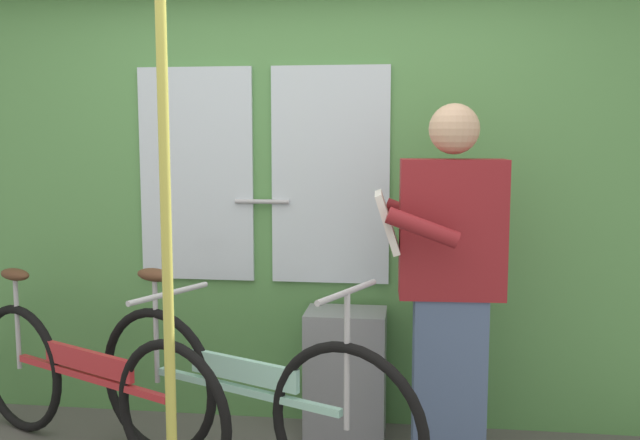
{
  "coord_description": "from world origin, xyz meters",
  "views": [
    {
      "loc": [
        0.55,
        -2.29,
        1.5
      ],
      "look_at": [
        0.15,
        0.82,
        1.12
      ],
      "focal_mm": 39.66,
      "sensor_mm": 36.0,
      "label": 1
    }
  ],
  "objects_px": {
    "bicycle_near_door": "(87,384)",
    "passenger_reading_newspaper": "(449,283)",
    "handrail_pole": "(167,253)",
    "bicycle_leaning_behind": "(242,398)",
    "trash_bin_by_wall": "(346,374)"
  },
  "relations": [
    {
      "from": "bicycle_leaning_behind",
      "to": "handrail_pole",
      "type": "distance_m",
      "value": 1.0
    },
    {
      "from": "passenger_reading_newspaper",
      "to": "handrail_pole",
      "type": "distance_m",
      "value": 1.32
    },
    {
      "from": "bicycle_leaning_behind",
      "to": "bicycle_near_door",
      "type": "bearing_deg",
      "value": -166.46
    },
    {
      "from": "passenger_reading_newspaper",
      "to": "trash_bin_by_wall",
      "type": "height_order",
      "value": "passenger_reading_newspaper"
    },
    {
      "from": "bicycle_leaning_behind",
      "to": "handrail_pole",
      "type": "xyz_separation_m",
      "value": [
        -0.08,
        -0.67,
        0.74
      ]
    },
    {
      "from": "handrail_pole",
      "to": "trash_bin_by_wall",
      "type": "bearing_deg",
      "value": 67.98
    },
    {
      "from": "bicycle_near_door",
      "to": "handrail_pole",
      "type": "bearing_deg",
      "value": -23.06
    },
    {
      "from": "bicycle_leaning_behind",
      "to": "passenger_reading_newspaper",
      "type": "bearing_deg",
      "value": 37.75
    },
    {
      "from": "bicycle_near_door",
      "to": "passenger_reading_newspaper",
      "type": "height_order",
      "value": "passenger_reading_newspaper"
    },
    {
      "from": "bicycle_near_door",
      "to": "passenger_reading_newspaper",
      "type": "distance_m",
      "value": 1.73
    },
    {
      "from": "bicycle_near_door",
      "to": "trash_bin_by_wall",
      "type": "distance_m",
      "value": 1.23
    },
    {
      "from": "bicycle_leaning_behind",
      "to": "trash_bin_by_wall",
      "type": "relative_size",
      "value": 2.47
    },
    {
      "from": "bicycle_near_door",
      "to": "passenger_reading_newspaper",
      "type": "relative_size",
      "value": 0.96
    },
    {
      "from": "bicycle_near_door",
      "to": "bicycle_leaning_behind",
      "type": "distance_m",
      "value": 0.79
    },
    {
      "from": "bicycle_leaning_behind",
      "to": "handrail_pole",
      "type": "height_order",
      "value": "handrail_pole"
    }
  ]
}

